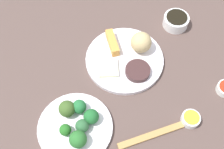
{
  "coord_description": "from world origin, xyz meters",
  "views": [
    {
      "loc": [
        0.07,
        0.55,
        0.89
      ],
      "look_at": [
        0.06,
        0.06,
        0.06
      ],
      "focal_mm": 47.38,
      "sensor_mm": 36.0,
      "label": 1
    }
  ],
  "objects_px": {
    "broccoli_plate": "(75,128)",
    "soy_sauce_bowl": "(176,21)",
    "chopsticks_pair": "(151,135)",
    "sauce_ramekin_hot_mustard": "(191,119)",
    "main_plate": "(124,60)"
  },
  "relations": [
    {
      "from": "main_plate",
      "to": "soy_sauce_bowl",
      "type": "distance_m",
      "value": 0.25
    },
    {
      "from": "broccoli_plate",
      "to": "chopsticks_pair",
      "type": "xyz_separation_m",
      "value": [
        -0.23,
        0.03,
        -0.0
      ]
    },
    {
      "from": "main_plate",
      "to": "broccoli_plate",
      "type": "relative_size",
      "value": 1.17
    },
    {
      "from": "soy_sauce_bowl",
      "to": "sauce_ramekin_hot_mustard",
      "type": "relative_size",
      "value": 1.6
    },
    {
      "from": "main_plate",
      "to": "soy_sauce_bowl",
      "type": "relative_size",
      "value": 2.89
    },
    {
      "from": "sauce_ramekin_hot_mustard",
      "to": "chopsticks_pair",
      "type": "relative_size",
      "value": 0.27
    },
    {
      "from": "sauce_ramekin_hot_mustard",
      "to": "soy_sauce_bowl",
      "type": "bearing_deg",
      "value": -89.81
    },
    {
      "from": "broccoli_plate",
      "to": "soy_sauce_bowl",
      "type": "bearing_deg",
      "value": -131.0
    },
    {
      "from": "sauce_ramekin_hot_mustard",
      "to": "main_plate",
      "type": "bearing_deg",
      "value": -48.59
    },
    {
      "from": "main_plate",
      "to": "chopsticks_pair",
      "type": "xyz_separation_m",
      "value": [
        -0.07,
        0.27,
        -0.0
      ]
    },
    {
      "from": "sauce_ramekin_hot_mustard",
      "to": "chopsticks_pair",
      "type": "xyz_separation_m",
      "value": [
        0.13,
        0.05,
        -0.01
      ]
    },
    {
      "from": "broccoli_plate",
      "to": "soy_sauce_bowl",
      "type": "xyz_separation_m",
      "value": [
        -0.36,
        -0.41,
        0.01
      ]
    },
    {
      "from": "broccoli_plate",
      "to": "chopsticks_pair",
      "type": "relative_size",
      "value": 1.08
    },
    {
      "from": "soy_sauce_bowl",
      "to": "chopsticks_pair",
      "type": "height_order",
      "value": "soy_sauce_bowl"
    },
    {
      "from": "sauce_ramekin_hot_mustard",
      "to": "chopsticks_pair",
      "type": "bearing_deg",
      "value": 21.27
    }
  ]
}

